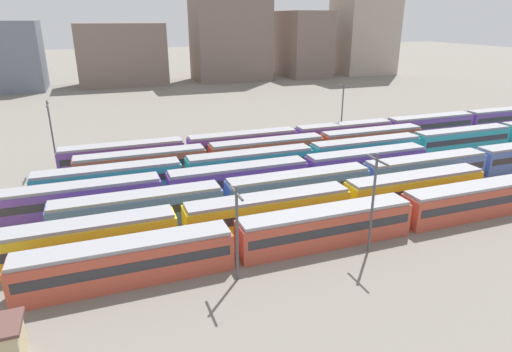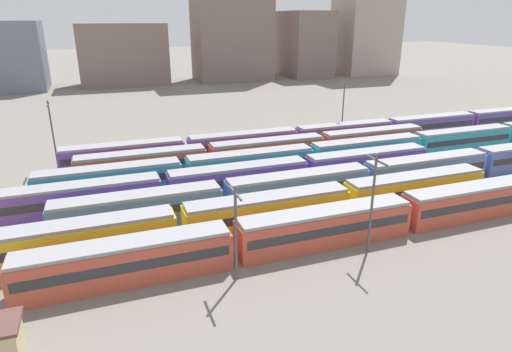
{
  "view_description": "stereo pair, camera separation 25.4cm",
  "coord_description": "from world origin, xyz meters",
  "px_view_note": "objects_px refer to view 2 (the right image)",
  "views": [
    {
      "loc": [
        -3.31,
        -33.71,
        21.22
      ],
      "look_at": [
        14.92,
        15.6,
        2.04
      ],
      "focal_mm": 30.52,
      "sensor_mm": 36.0,
      "label": 1
    },
    {
      "loc": [
        -3.07,
        -33.8,
        21.22
      ],
      "look_at": [
        14.92,
        15.6,
        2.04
      ],
      "focal_mm": 30.52,
      "sensor_mm": 36.0,
      "label": 2
    }
  ],
  "objects_px": {
    "train_track_1": "(268,211)",
    "catenary_pole_1": "(52,131)",
    "train_track_2": "(480,162)",
    "catenary_pole_2": "(236,229)",
    "train_track_0": "(405,213)",
    "train_track_3": "(239,179)",
    "train_track_6": "(345,134)",
    "train_track_5": "(267,151)",
    "train_track_4": "(416,145)",
    "catenary_pole_0": "(372,199)",
    "catenary_pole_3": "(343,109)"
  },
  "relations": [
    {
      "from": "train_track_0",
      "to": "train_track_2",
      "type": "relative_size",
      "value": 0.66
    },
    {
      "from": "train_track_0",
      "to": "catenary_pole_3",
      "type": "height_order",
      "value": "catenary_pole_3"
    },
    {
      "from": "train_track_6",
      "to": "catenary_pole_0",
      "type": "relative_size",
      "value": 9.49
    },
    {
      "from": "train_track_3",
      "to": "catenary_pole_1",
      "type": "bearing_deg",
      "value": 140.22
    },
    {
      "from": "train_track_2",
      "to": "catenary_pole_2",
      "type": "relative_size",
      "value": 13.05
    },
    {
      "from": "train_track_1",
      "to": "train_track_2",
      "type": "distance_m",
      "value": 34.77
    },
    {
      "from": "train_track_6",
      "to": "train_track_5",
      "type": "bearing_deg",
      "value": -162.75
    },
    {
      "from": "catenary_pole_0",
      "to": "catenary_pole_3",
      "type": "distance_m",
      "value": 41.42
    },
    {
      "from": "train_track_1",
      "to": "train_track_5",
      "type": "xyz_separation_m",
      "value": [
        8.07,
        20.8,
        0.0
      ]
    },
    {
      "from": "train_track_4",
      "to": "train_track_6",
      "type": "bearing_deg",
      "value": 124.13
    },
    {
      "from": "train_track_3",
      "to": "train_track_4",
      "type": "height_order",
      "value": "same"
    },
    {
      "from": "catenary_pole_0",
      "to": "catenary_pole_3",
      "type": "bearing_deg",
      "value": 63.06
    },
    {
      "from": "catenary_pole_2",
      "to": "catenary_pole_3",
      "type": "xyz_separation_m",
      "value": [
        32.06,
        37.12,
        0.91
      ]
    },
    {
      "from": "catenary_pole_2",
      "to": "catenary_pole_1",
      "type": "bearing_deg",
      "value": 113.53
    },
    {
      "from": "catenary_pole_3",
      "to": "train_track_4",
      "type": "bearing_deg",
      "value": -66.09
    },
    {
      "from": "train_track_1",
      "to": "catenary_pole_0",
      "type": "height_order",
      "value": "catenary_pole_0"
    },
    {
      "from": "train_track_2",
      "to": "train_track_5",
      "type": "distance_m",
      "value": 30.58
    },
    {
      "from": "train_track_1",
      "to": "catenary_pole_0",
      "type": "bearing_deg",
      "value": -47.99
    },
    {
      "from": "train_track_0",
      "to": "catenary_pole_2",
      "type": "bearing_deg",
      "value": -171.36
    },
    {
      "from": "train_track_0",
      "to": "train_track_4",
      "type": "relative_size",
      "value": 0.66
    },
    {
      "from": "train_track_6",
      "to": "catenary_pole_3",
      "type": "relative_size",
      "value": 9.02
    },
    {
      "from": "train_track_1",
      "to": "train_track_6",
      "type": "bearing_deg",
      "value": 46.34
    },
    {
      "from": "train_track_1",
      "to": "train_track_6",
      "type": "relative_size",
      "value": 0.6
    },
    {
      "from": "catenary_pole_3",
      "to": "train_track_3",
      "type": "bearing_deg",
      "value": -144.31
    },
    {
      "from": "train_track_3",
      "to": "catenary_pole_2",
      "type": "height_order",
      "value": "catenary_pole_2"
    },
    {
      "from": "train_track_1",
      "to": "catenary_pole_3",
      "type": "bearing_deg",
      "value": 48.14
    },
    {
      "from": "train_track_1",
      "to": "train_track_6",
      "type": "height_order",
      "value": "same"
    },
    {
      "from": "catenary_pole_0",
      "to": "catenary_pole_2",
      "type": "height_order",
      "value": "catenary_pole_0"
    },
    {
      "from": "train_track_2",
      "to": "catenary_pole_1",
      "type": "height_order",
      "value": "catenary_pole_1"
    },
    {
      "from": "train_track_1",
      "to": "train_track_5",
      "type": "height_order",
      "value": "same"
    },
    {
      "from": "train_track_2",
      "to": "train_track_0",
      "type": "bearing_deg",
      "value": -153.61
    },
    {
      "from": "train_track_0",
      "to": "train_track_3",
      "type": "relative_size",
      "value": 1.34
    },
    {
      "from": "train_track_1",
      "to": "catenary_pole_3",
      "type": "relative_size",
      "value": 5.38
    },
    {
      "from": "train_track_1",
      "to": "train_track_6",
      "type": "xyz_separation_m",
      "value": [
        24.82,
        26.0,
        0.0
      ]
    },
    {
      "from": "catenary_pole_0",
      "to": "catenary_pole_1",
      "type": "bearing_deg",
      "value": 128.54
    },
    {
      "from": "catenary_pole_2",
      "to": "train_track_1",
      "type": "bearing_deg",
      "value": 53.17
    },
    {
      "from": "train_track_4",
      "to": "catenary_pole_2",
      "type": "relative_size",
      "value": 13.05
    },
    {
      "from": "train_track_5",
      "to": "train_track_4",
      "type": "bearing_deg",
      "value": -12.33
    },
    {
      "from": "train_track_5",
      "to": "catenary_pole_3",
      "type": "bearing_deg",
      "value": 24.52
    },
    {
      "from": "train_track_0",
      "to": "train_track_2",
      "type": "xyz_separation_m",
      "value": [
        20.96,
        10.4,
        0.0
      ]
    },
    {
      "from": "catenary_pole_2",
      "to": "train_track_4",
      "type": "bearing_deg",
      "value": 32.04
    },
    {
      "from": "train_track_4",
      "to": "catenary_pole_0",
      "type": "height_order",
      "value": "catenary_pole_0"
    },
    {
      "from": "train_track_6",
      "to": "catenary_pole_0",
      "type": "distance_m",
      "value": 38.44
    },
    {
      "from": "train_track_1",
      "to": "train_track_2",
      "type": "xyz_separation_m",
      "value": [
        34.38,
        5.2,
        0.0
      ]
    },
    {
      "from": "train_track_2",
      "to": "train_track_1",
      "type": "bearing_deg",
      "value": -171.4
    },
    {
      "from": "train_track_2",
      "to": "catenary_pole_0",
      "type": "distance_m",
      "value": 30.43
    },
    {
      "from": "train_track_1",
      "to": "catenary_pole_1",
      "type": "distance_m",
      "value": 36.89
    },
    {
      "from": "train_track_1",
      "to": "catenary_pole_3",
      "type": "xyz_separation_m",
      "value": [
        25.94,
        28.95,
        3.84
      ]
    },
    {
      "from": "train_track_6",
      "to": "catenary_pole_2",
      "type": "height_order",
      "value": "catenary_pole_2"
    },
    {
      "from": "train_track_4",
      "to": "catenary_pole_3",
      "type": "bearing_deg",
      "value": 113.91
    }
  ]
}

